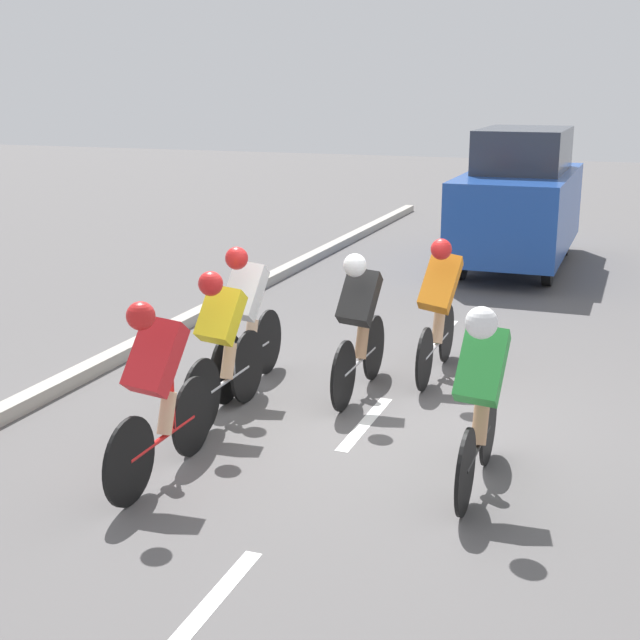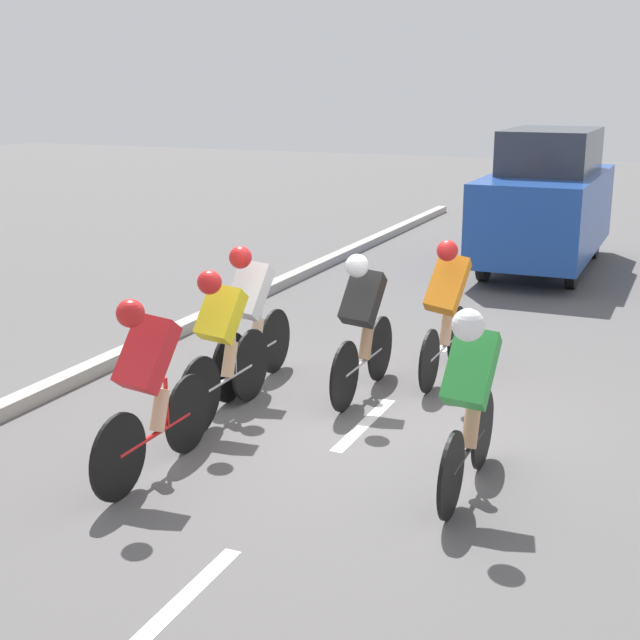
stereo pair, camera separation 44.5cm
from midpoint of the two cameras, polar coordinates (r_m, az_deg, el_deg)
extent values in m
plane|color=#565454|center=(8.41, 4.73, -6.37)|extent=(60.00, 60.00, 0.00)
cube|color=white|center=(5.68, -6.78, -17.65)|extent=(0.12, 1.40, 0.01)
cube|color=white|center=(8.29, 4.42, -6.67)|extent=(0.12, 1.40, 0.01)
cube|color=white|center=(11.21, 9.81, -1.04)|extent=(0.12, 1.40, 0.01)
cube|color=#A8A399|center=(9.71, -13.72, -3.36)|extent=(0.20, 27.70, 0.14)
cylinder|color=black|center=(8.79, -3.02, -2.91)|extent=(0.03, 0.72, 0.72)
cylinder|color=black|center=(7.97, -6.14, -4.87)|extent=(0.03, 0.72, 0.72)
cylinder|color=#B7B7BC|center=(8.38, -4.51, -3.85)|extent=(0.04, 0.97, 0.04)
cylinder|color=#B7B7BC|center=(8.45, -4.00, -2.16)|extent=(0.04, 0.04, 0.42)
cylinder|color=#1999D8|center=(8.39, -4.36, -3.10)|extent=(0.07, 0.07, 0.16)
cylinder|color=#DBAD84|center=(8.38, -4.30, -2.53)|extent=(0.12, 0.23, 0.36)
cube|color=yellow|center=(8.09, -4.80, 0.38)|extent=(0.36, 0.44, 0.54)
sphere|color=red|center=(7.81, -5.47, 2.41)|extent=(0.22, 0.22, 0.22)
cylinder|color=black|center=(7.63, -6.77, -5.99)|extent=(0.03, 0.68, 0.68)
cylinder|color=black|center=(6.86, -10.94, -8.63)|extent=(0.03, 0.68, 0.68)
cylinder|color=red|center=(7.24, -8.74, -7.24)|extent=(0.04, 0.99, 0.04)
cylinder|color=red|center=(7.30, -8.09, -5.26)|extent=(0.04, 0.04, 0.42)
cylinder|color=white|center=(7.24, -8.56, -6.38)|extent=(0.07, 0.07, 0.16)
cylinder|color=#DBAD84|center=(7.23, -8.49, -5.72)|extent=(0.12, 0.23, 0.36)
cube|color=red|center=(6.91, -9.21, -2.17)|extent=(0.37, 0.49, 0.61)
sphere|color=red|center=(6.61, -10.16, 0.41)|extent=(0.21, 0.21, 0.21)
cylinder|color=black|center=(9.40, 5.23, -1.84)|extent=(0.03, 0.69, 0.69)
cylinder|color=black|center=(8.50, 3.09, -3.63)|extent=(0.03, 0.69, 0.69)
cylinder|color=#B7B7BC|center=(8.95, 4.21, -2.69)|extent=(0.04, 1.00, 0.04)
cylinder|color=#B7B7BC|center=(9.05, 4.61, -1.12)|extent=(0.04, 0.04, 0.42)
cylinder|color=yellow|center=(8.97, 4.33, -1.99)|extent=(0.07, 0.07, 0.16)
cylinder|color=tan|center=(8.97, 4.39, -1.46)|extent=(0.12, 0.23, 0.36)
cube|color=black|center=(8.67, 4.22, 1.41)|extent=(0.37, 0.47, 0.57)
sphere|color=white|center=(8.38, 3.91, 3.48)|extent=(0.22, 0.22, 0.22)
cylinder|color=black|center=(9.62, -1.59, -1.36)|extent=(0.03, 0.70, 0.70)
cylinder|color=black|center=(8.76, -4.35, -3.04)|extent=(0.03, 0.70, 0.70)
cylinder|color=#B7B7BC|center=(9.19, -2.91, -2.17)|extent=(0.04, 1.00, 0.04)
cylinder|color=#B7B7BC|center=(9.28, -2.45, -0.64)|extent=(0.04, 0.04, 0.42)
cylinder|color=white|center=(9.20, -2.78, -1.49)|extent=(0.07, 0.07, 0.16)
cylinder|color=beige|center=(9.20, -2.72, -0.97)|extent=(0.12, 0.23, 0.36)
cube|color=white|center=(8.91, -3.11, 1.91)|extent=(0.37, 0.48, 0.59)
sphere|color=red|center=(8.63, -3.65, 4.02)|extent=(0.22, 0.22, 0.22)
cylinder|color=black|center=(7.44, 12.07, -6.89)|extent=(0.03, 0.65, 0.65)
cylinder|color=black|center=(6.58, 10.35, -9.79)|extent=(0.03, 0.65, 0.65)
cylinder|color=black|center=(7.01, 11.27, -8.25)|extent=(0.04, 0.95, 0.04)
cylinder|color=black|center=(7.08, 11.65, -6.18)|extent=(0.04, 0.04, 0.42)
cylinder|color=green|center=(7.01, 11.40, -7.34)|extent=(0.07, 0.07, 0.16)
cylinder|color=tan|center=(7.00, 11.47, -6.68)|extent=(0.12, 0.23, 0.36)
cube|color=green|center=(6.67, 11.54, -3.05)|extent=(0.36, 0.48, 0.59)
sphere|color=white|center=(6.35, 11.45, -0.34)|extent=(0.23, 0.23, 0.23)
cylinder|color=black|center=(10.07, 9.98, -0.97)|extent=(0.03, 0.66, 0.66)
cylinder|color=black|center=(9.10, 8.41, -2.63)|extent=(0.03, 0.66, 0.66)
cylinder|color=#B7B7BC|center=(9.58, 9.24, -1.76)|extent=(0.04, 1.04, 0.04)
cylinder|color=#B7B7BC|center=(9.69, 9.56, -0.28)|extent=(0.04, 0.04, 0.42)
cylinder|color=green|center=(9.60, 9.33, -1.11)|extent=(0.07, 0.07, 0.16)
cylinder|color=#DBAD84|center=(9.60, 9.40, -0.60)|extent=(0.12, 0.23, 0.36)
cube|color=orange|center=(9.30, 9.53, 2.28)|extent=(0.41, 0.51, 0.64)
sphere|color=red|center=(9.00, 9.56, 4.40)|extent=(0.21, 0.21, 0.21)
cylinder|color=black|center=(14.17, 16.72, 3.21)|extent=(0.14, 0.64, 0.64)
cylinder|color=black|center=(14.38, 11.34, 3.72)|extent=(0.14, 0.64, 0.64)
cylinder|color=black|center=(16.78, 17.88, 4.87)|extent=(0.14, 0.64, 0.64)
cylinder|color=black|center=(16.96, 13.30, 5.30)|extent=(0.14, 0.64, 0.64)
cube|color=#1E479E|center=(15.45, 15.02, 6.69)|extent=(1.70, 4.31, 1.28)
cube|color=#2D333D|center=(15.56, 15.40, 10.41)|extent=(1.39, 2.37, 0.71)
camera|label=1|loc=(0.22, -88.43, 0.42)|focal=50.00mm
camera|label=2|loc=(0.22, 91.57, -0.42)|focal=50.00mm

